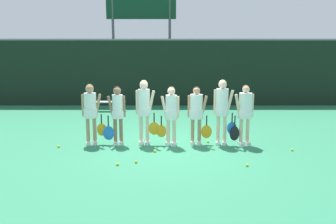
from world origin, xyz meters
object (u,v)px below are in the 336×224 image
at_px(player_3, 170,111).
at_px(tennis_ball_7, 100,129).
at_px(player_1, 116,111).
at_px(tennis_ball_1, 116,164).
at_px(tennis_ball_6, 135,162).
at_px(player_6, 243,110).
at_px(tennis_ball_0, 246,165).
at_px(tennis_ball_5, 207,142).
at_px(tennis_ball_8, 86,129).
at_px(player_2, 143,106).
at_px(player_0, 89,109).
at_px(scoreboard, 140,17).
at_px(bench_courtside, 103,103).
at_px(tennis_ball_10, 145,133).
at_px(tennis_ball_4, 291,150).
at_px(player_4, 195,111).
at_px(tennis_ball_2, 57,147).
at_px(tennis_ball_3, 154,151).
at_px(player_5, 221,106).

bearing_deg(player_3, tennis_ball_7, 152.02).
bearing_deg(player_1, tennis_ball_1, -88.83).
relative_size(player_1, tennis_ball_6, 25.23).
bearing_deg(player_6, tennis_ball_0, -111.91).
height_order(tennis_ball_5, tennis_ball_8, tennis_ball_8).
height_order(player_2, player_3, player_2).
bearing_deg(tennis_ball_7, player_0, -87.36).
relative_size(player_0, player_2, 0.94).
relative_size(player_6, tennis_ball_0, 24.51).
bearing_deg(scoreboard, tennis_ball_1, -88.57).
bearing_deg(tennis_ball_8, bench_courtside, 91.77).
relative_size(player_3, tennis_ball_6, 25.17).
bearing_deg(player_6, tennis_ball_10, 144.37).
bearing_deg(player_2, tennis_ball_10, 97.09).
xyz_separation_m(scoreboard, tennis_ball_10, (0.75, -7.87, -4.40)).
relative_size(tennis_ball_1, tennis_ball_10, 1.03).
height_order(bench_courtside, tennis_ball_0, bench_courtside).
bearing_deg(player_0, bench_courtside, 87.97).
xyz_separation_m(bench_courtside, player_2, (2.15, -5.39, 0.70)).
xyz_separation_m(tennis_ball_0, tennis_ball_4, (1.47, 1.20, -0.00)).
xyz_separation_m(tennis_ball_1, tennis_ball_8, (-1.54, 3.58, 0.00)).
relative_size(player_0, tennis_ball_4, 25.76).
distance_m(player_4, tennis_ball_7, 3.56).
distance_m(player_6, tennis_ball_2, 5.16).
bearing_deg(player_0, tennis_ball_2, -165.30).
distance_m(tennis_ball_2, tennis_ball_3, 2.66).
xyz_separation_m(player_1, player_2, (0.75, 0.00, 0.12)).
xyz_separation_m(player_4, tennis_ball_6, (-1.53, -1.65, -0.92)).
height_order(tennis_ball_7, tennis_ball_10, tennis_ball_7).
bearing_deg(player_6, scoreboard, 99.58).
xyz_separation_m(scoreboard, player_6, (3.52, -9.11, -3.45)).
xyz_separation_m(tennis_ball_1, tennis_ball_6, (0.40, 0.18, -0.00)).
distance_m(player_4, player_5, 0.72).
height_order(tennis_ball_4, tennis_ball_6, same).
bearing_deg(player_2, player_4, 6.59).
xyz_separation_m(tennis_ball_5, tennis_ball_10, (-1.81, 1.01, 0.00)).
relative_size(scoreboard, player_5, 3.13).
distance_m(bench_courtside, player_3, 6.23).
distance_m(player_0, player_5, 3.63).
bearing_deg(tennis_ball_0, tennis_ball_5, 107.58).
bearing_deg(player_6, tennis_ball_6, -163.01).
relative_size(tennis_ball_1, tennis_ball_5, 1.03).
bearing_deg(player_3, tennis_ball_1, -115.73).
bearing_deg(player_1, player_5, -7.00).
relative_size(player_1, tennis_ball_3, 23.00).
xyz_separation_m(bench_courtside, tennis_ball_6, (2.06, -7.03, -0.35)).
height_order(scoreboard, player_4, scoreboard).
bearing_deg(tennis_ball_3, tennis_ball_0, -27.21).
relative_size(player_6, tennis_ball_10, 25.15).
xyz_separation_m(tennis_ball_2, tennis_ball_8, (0.27, 2.13, 0.00)).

